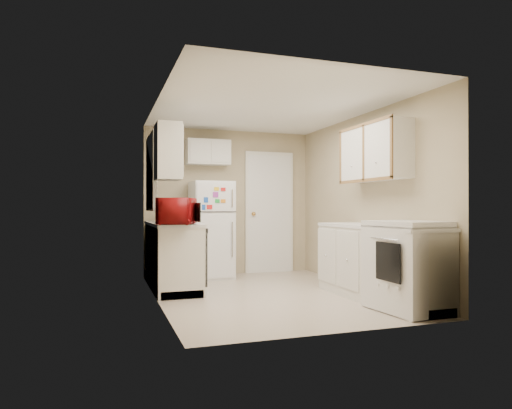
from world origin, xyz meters
name	(u,v)px	position (x,y,z in m)	size (l,w,h in m)	color
floor	(268,294)	(0.00, 0.00, 0.00)	(3.80, 3.80, 0.00)	beige
ceiling	(268,107)	(0.00, 0.00, 2.40)	(3.80, 3.80, 0.00)	white
wall_left	(158,200)	(-1.40, 0.00, 1.20)	(3.80, 3.80, 0.00)	tan
wall_right	(364,201)	(1.40, 0.00, 1.20)	(3.80, 3.80, 0.00)	tan
wall_back	(229,202)	(0.00, 1.90, 1.20)	(2.80, 2.80, 0.00)	tan
wall_front	(343,197)	(0.00, -1.90, 1.20)	(2.80, 2.80, 0.00)	tan
left_counter	(172,255)	(-1.10, 0.90, 0.45)	(0.60, 1.80, 0.90)	silver
dishwasher	(201,256)	(-0.81, 0.30, 0.49)	(0.03, 0.58, 0.72)	black
sink	(170,225)	(-1.10, 1.05, 0.86)	(0.54, 0.74, 0.16)	gray
microwave	(177,212)	(-1.15, 0.13, 1.05)	(0.32, 0.58, 0.39)	maroon
soap_bottle	(162,214)	(-1.15, 1.63, 1.00)	(0.07, 0.08, 0.17)	silver
window_blinds	(152,173)	(-1.36, 1.05, 1.60)	(0.10, 0.98, 1.08)	silver
upper_cabinet_left	(168,152)	(-1.25, 0.22, 1.80)	(0.30, 0.45, 0.70)	silver
refrigerator	(211,230)	(-0.39, 1.53, 0.76)	(0.62, 0.61, 1.51)	white
cabinet_over_fridge	(208,152)	(-0.40, 1.75, 2.00)	(0.70, 0.30, 0.40)	silver
interior_door	(269,213)	(0.70, 1.86, 1.02)	(0.86, 0.06, 2.08)	white
right_counter	(378,263)	(1.10, -0.80, 0.45)	(0.60, 2.00, 0.90)	silver
stove	(409,266)	(1.10, -1.38, 0.49)	(0.65, 0.80, 0.97)	white
upper_cabinet_right	(375,153)	(1.25, -0.50, 1.80)	(0.30, 1.20, 0.70)	silver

